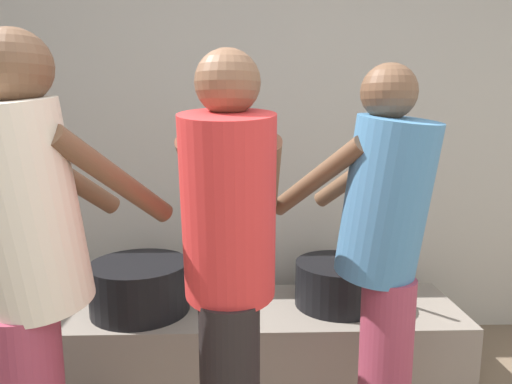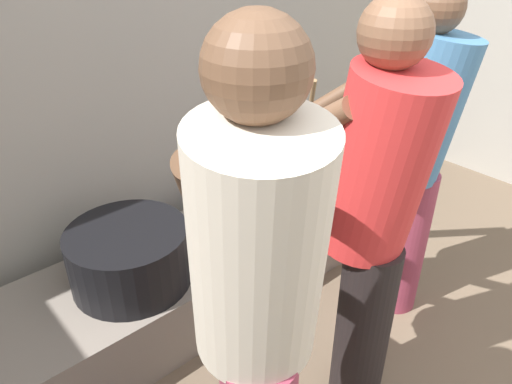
# 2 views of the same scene
# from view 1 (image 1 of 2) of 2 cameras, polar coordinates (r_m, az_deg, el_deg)

# --- Properties ---
(block_enclosure_rear) EXTENTS (4.94, 0.20, 2.15)m
(block_enclosure_rear) POSITION_cam_1_polar(r_m,az_deg,el_deg) (2.79, -2.80, 4.48)
(block_enclosure_rear) COLOR #9E998E
(block_enclosure_rear) RESTS_ON ground_plane
(hearth_ledge) EXTENTS (2.29, 0.60, 0.33)m
(hearth_ledge) POSITION_cam_1_polar(r_m,az_deg,el_deg) (2.54, -1.94, -17.59)
(hearth_ledge) COLOR slate
(hearth_ledge) RESTS_ON ground_plane
(cooking_pot_main) EXTENTS (0.45, 0.45, 0.69)m
(cooking_pot_main) POSITION_cam_1_polar(r_m,az_deg,el_deg) (2.48, 10.25, -11.21)
(cooking_pot_main) COLOR black
(cooking_pot_main) RESTS_ON hearth_ledge
(cooking_pot_secondary) EXTENTS (0.50, 0.50, 0.26)m
(cooking_pot_secondary) POSITION_cam_1_polar(r_m,az_deg,el_deg) (2.45, -14.39, -11.44)
(cooking_pot_secondary) COLOR black
(cooking_pot_secondary) RESTS_ON hearth_ledge
(cook_in_cream_shirt) EXTENTS (0.62, 0.72, 1.56)m
(cook_in_cream_shirt) POSITION_cam_1_polar(r_m,az_deg,el_deg) (1.51, -26.60, -8.06)
(cook_in_cream_shirt) COLOR #8C3347
(cook_in_cream_shirt) RESTS_ON ground_plane
(cook_in_blue_shirt) EXTENTS (0.65, 0.69, 1.51)m
(cook_in_blue_shirt) POSITION_cam_1_polar(r_m,az_deg,el_deg) (1.76, 15.73, -6.18)
(cook_in_blue_shirt) COLOR #8C3347
(cook_in_blue_shirt) RESTS_ON ground_plane
(cook_in_red_shirt) EXTENTS (0.36, 0.65, 1.53)m
(cook_in_red_shirt) POSITION_cam_1_polar(r_m,az_deg,el_deg) (1.48, -3.39, -8.33)
(cook_in_red_shirt) COLOR black
(cook_in_red_shirt) RESTS_ON ground_plane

